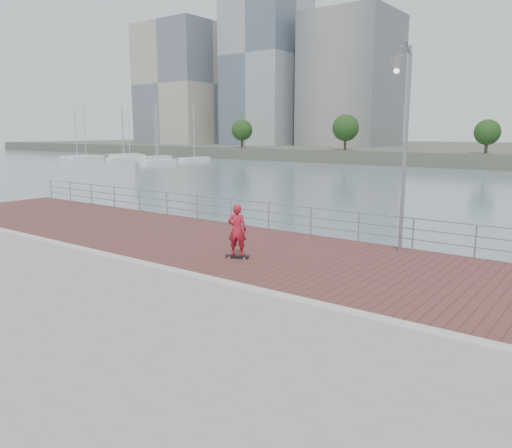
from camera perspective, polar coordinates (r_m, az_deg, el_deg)
The scene contains 10 objects.
water at distance 14.58m, azimuth -4.86°, elevation -14.05°, with size 400.00×400.00×0.00m, color slate.
seawall at distance 11.31m, azimuth -22.82°, elevation -16.91°, with size 40.00×24.00×2.00m, color gray.
brick_lane at distance 16.61m, azimuth 3.32°, elevation -3.57°, with size 40.00×6.80×0.02m, color brown.
curb at distance 13.85m, azimuth -4.99°, elevation -6.39°, with size 40.00×0.40×0.06m, color #B7B5AD.
guardrail at distance 19.34m, azimuth 8.91°, elevation 0.40°, with size 39.06×0.06×1.13m.
street_lamp at distance 16.99m, azimuth 16.32°, elevation 12.19°, with size 0.48×1.39×6.57m.
skateboard at distance 16.16m, azimuth -2.15°, elevation -3.67°, with size 0.79×0.50×0.09m.
skateboarder at distance 15.97m, azimuth -2.17°, elevation -0.69°, with size 0.61×0.40×1.68m, color #B41829.
shoreline_trees at distance 89.44m, azimuth 23.35°, elevation 9.90°, with size 109.35×5.02×6.70m.
marina at distance 112.01m, azimuth -14.18°, elevation 7.41°, with size 28.92×20.58×11.34m.
Camera 1 is at (8.87, -9.85, 4.06)m, focal length 35.00 mm.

